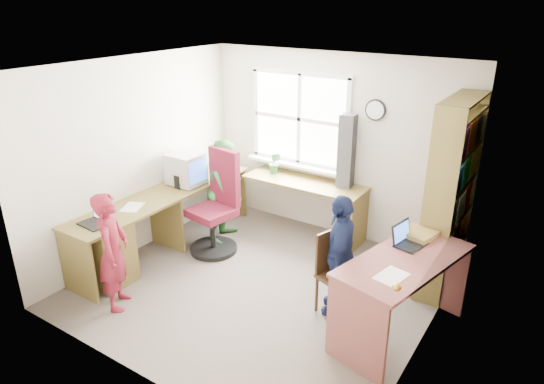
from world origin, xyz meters
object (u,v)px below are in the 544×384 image
at_px(bookshelf, 450,200).
at_px(potted_plant, 275,163).
at_px(wooden_chair, 336,270).
at_px(laptop_left, 98,219).
at_px(person_navy, 340,255).
at_px(crt_monitor, 186,169).
at_px(right_desk, 403,280).
at_px(laptop_right, 407,239).
at_px(l_desk, 155,230).
at_px(swivel_chair, 217,209).
at_px(cd_tower, 347,151).
at_px(person_green, 227,190).
at_px(person_red, 113,251).

xyz_separation_m(bookshelf, potted_plant, (-2.39, 0.28, -0.10)).
height_order(wooden_chair, laptop_left, laptop_left).
bearing_deg(person_navy, crt_monitor, -119.36).
xyz_separation_m(right_desk, potted_plant, (-2.32, 1.42, 0.31)).
bearing_deg(person_navy, potted_plant, -149.36).
bearing_deg(laptop_right, wooden_chair, 125.27).
relative_size(l_desk, laptop_right, 8.61).
relative_size(bookshelf, wooden_chair, 2.40).
distance_m(swivel_chair, cd_tower, 1.77).
bearing_deg(bookshelf, laptop_left, -146.36).
height_order(potted_plant, person_green, person_green).
xyz_separation_m(person_red, person_green, (-0.00, 1.85, 0.04)).
relative_size(laptop_right, person_green, 0.25).
bearing_deg(swivel_chair, l_desk, -108.60).
relative_size(bookshelf, person_navy, 1.64).
bearing_deg(laptop_left, bookshelf, 37.48).
distance_m(laptop_left, person_green, 1.72).
height_order(wooden_chair, person_navy, person_navy).
xyz_separation_m(bookshelf, cd_tower, (-1.38, 0.35, 0.22)).
relative_size(crt_monitor, potted_plant, 1.40).
relative_size(l_desk, cd_tower, 3.14).
height_order(l_desk, person_red, person_red).
height_order(l_desk, bookshelf, bookshelf).
xyz_separation_m(laptop_right, person_green, (-2.52, 0.43, -0.19)).
bearing_deg(crt_monitor, l_desk, -77.39).
bearing_deg(person_navy, swivel_chair, -120.40).
xyz_separation_m(wooden_chair, crt_monitor, (-2.37, 0.43, 0.49)).
relative_size(person_red, person_navy, 0.99).
height_order(right_desk, cd_tower, cd_tower).
xyz_separation_m(bookshelf, laptop_left, (-3.14, -2.09, -0.20)).
distance_m(laptop_left, laptop_right, 3.22).
bearing_deg(person_red, potted_plant, -41.13).
bearing_deg(laptop_right, l_desk, 113.56).
relative_size(laptop_left, person_green, 0.25).
distance_m(bookshelf, crt_monitor, 3.20).
relative_size(swivel_chair, person_green, 0.96).
distance_m(l_desk, potted_plant, 1.89).
xyz_separation_m(laptop_right, person_red, (-2.52, -1.42, -0.24)).
relative_size(laptop_right, person_red, 0.27).
bearing_deg(swivel_chair, laptop_right, 6.27).
height_order(swivel_chair, person_red, swivel_chair).
bearing_deg(wooden_chair, crt_monitor, -171.82).
bearing_deg(bookshelf, potted_plant, 173.44).
distance_m(wooden_chair, laptop_left, 2.59).
bearing_deg(bookshelf, person_green, -170.94).
relative_size(bookshelf, cd_tower, 2.24).
bearing_deg(laptop_left, person_green, 78.61).
distance_m(right_desk, bookshelf, 1.21).
height_order(wooden_chair, crt_monitor, crt_monitor).
relative_size(l_desk, person_red, 2.33).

